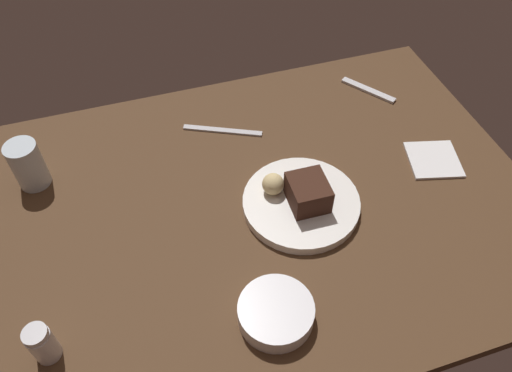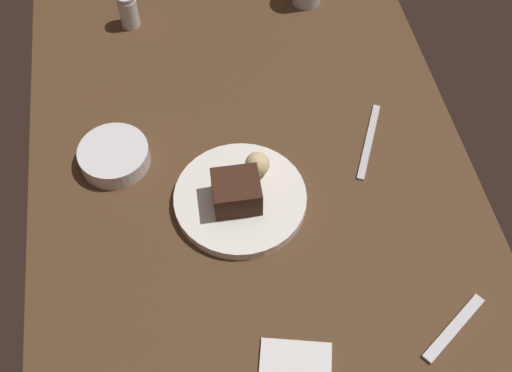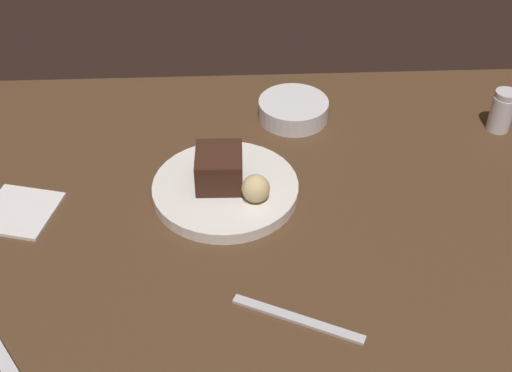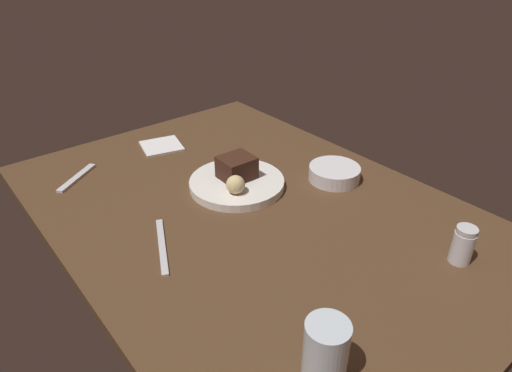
{
  "view_description": "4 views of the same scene",
  "coord_description": "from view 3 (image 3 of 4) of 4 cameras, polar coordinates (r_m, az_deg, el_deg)",
  "views": [
    {
      "loc": [
        19.23,
        62.75,
        85.34
      ],
      "look_at": [
        -1.18,
        -1.27,
        7.45
      ],
      "focal_mm": 35.23,
      "sensor_mm": 36.0,
      "label": 1
    },
    {
      "loc": [
        -73.96,
        11.6,
        103.35
      ],
      "look_at": [
        -9.49,
        0.32,
        7.42
      ],
      "focal_mm": 45.45,
      "sensor_mm": 36.0,
      "label": 2
    },
    {
      "loc": [
        -8.36,
        -82.17,
        75.75
      ],
      "look_at": [
        -4.55,
        1.57,
        5.94
      ],
      "focal_mm": 46.96,
      "sensor_mm": 36.0,
      "label": 3
    },
    {
      "loc": [
        70.09,
        -55.98,
        62.1
      ],
      "look_at": [
        -1.26,
        2.79,
        7.22
      ],
      "focal_mm": 31.43,
      "sensor_mm": 36.0,
      "label": 4
    }
  ],
  "objects": [
    {
      "name": "dining_table",
      "position": [
        1.11,
        2.39,
        -2.21
      ],
      "size": [
        120.0,
        84.0,
        3.0
      ],
      "primitive_type": "cube",
      "color": "#4C331E",
      "rests_on": "ground"
    },
    {
      "name": "dessert_plate",
      "position": [
        1.12,
        -2.61,
        -0.26
      ],
      "size": [
        24.34,
        24.34,
        2.09
      ],
      "primitive_type": "cylinder",
      "color": "white",
      "rests_on": "dining_table"
    },
    {
      "name": "chocolate_cake_slice",
      "position": [
        1.1,
        -3.16,
        1.56
      ],
      "size": [
        7.83,
        8.63,
        5.8
      ],
      "primitive_type": "cube",
      "rotation": [
        0.0,
        0.0,
        3.12
      ],
      "color": "#381E14",
      "rests_on": "dessert_plate"
    },
    {
      "name": "bread_roll",
      "position": [
        1.06,
        -0.03,
        -0.21
      ],
      "size": [
        4.59,
        4.59,
        4.59
      ],
      "primitive_type": "sphere",
      "color": "#DBC184",
      "rests_on": "dessert_plate"
    },
    {
      "name": "salt_shaker",
      "position": [
        1.33,
        20.21,
        6.03
      ],
      "size": [
        4.26,
        4.26,
        8.12
      ],
      "color": "silver",
      "rests_on": "dining_table"
    },
    {
      "name": "side_bowl",
      "position": [
        1.29,
        3.2,
        6.51
      ],
      "size": [
        13.41,
        13.41,
        3.75
      ],
      "primitive_type": "cylinder",
      "color": "silver",
      "rests_on": "dining_table"
    },
    {
      "name": "butter_knife",
      "position": [
        0.93,
        3.44,
        -11.25
      ],
      "size": [
        17.77,
        9.4,
        0.5
      ],
      "primitive_type": "cube",
      "rotation": [
        0.0,
        0.0,
        5.84
      ],
      "color": "silver",
      "rests_on": "dining_table"
    },
    {
      "name": "folded_napkin",
      "position": [
        1.15,
        -19.53,
        -2.18
      ],
      "size": [
        13.62,
        13.74,
        0.6
      ],
      "primitive_type": "cube",
      "rotation": [
        0.0,
        0.0,
        -0.25
      ],
      "color": "white",
      "rests_on": "dining_table"
    }
  ]
}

